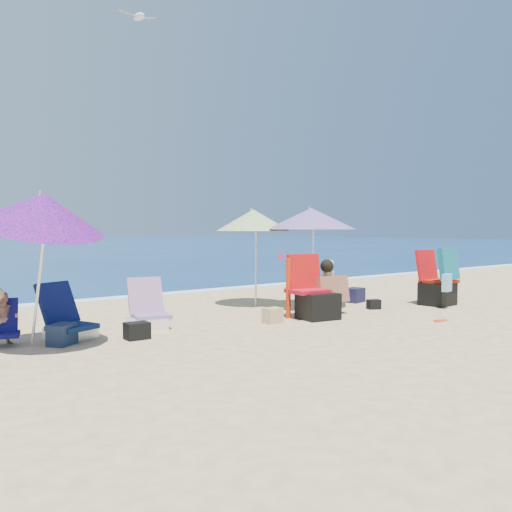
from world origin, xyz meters
TOP-DOWN VIEW (x-y plane):
  - ground at (0.00, 0.00)m, footprint 120.00×120.00m
  - foam at (0.00, 5.10)m, footprint 120.00×0.50m
  - umbrella_turquoise at (1.42, 1.46)m, footprint 2.10×2.10m
  - umbrella_striped at (0.78, 2.45)m, footprint 1.70×1.70m
  - umbrella_blue at (-3.86, 0.87)m, footprint 1.89×1.94m
  - furled_umbrella at (0.30, 0.89)m, footprint 0.17×0.27m
  - chair_navy at (-3.37, 1.43)m, footprint 0.81×0.94m
  - chair_rainbow at (-2.09, 1.48)m, footprint 0.77×0.83m
  - camp_chair_left at (0.63, 0.53)m, footprint 0.78×0.83m
  - camp_chair_right at (3.76, 0.17)m, footprint 0.88×0.90m
  - person_center at (1.19, 0.74)m, footprint 0.69×0.58m
  - person_left at (-4.18, 1.58)m, footprint 0.54×0.62m
  - bag_navy_a at (-3.57, 1.08)m, footprint 0.45×0.43m
  - bag_black_a at (-2.60, 0.81)m, footprint 0.34×0.26m
  - bag_tan at (-0.24, 0.63)m, footprint 0.30×0.21m
  - bag_navy_b at (2.78, 1.54)m, footprint 0.46×0.38m
  - bag_black_b at (2.31, 0.63)m, footprint 0.29×0.24m
  - orange_item at (2.09, -0.99)m, footprint 0.24×0.11m
  - seagull at (-1.62, 2.60)m, footprint 0.68×0.32m

SIDE VIEW (x-z plane):
  - ground at x=0.00m, z-range 0.00..0.00m
  - orange_item at x=2.09m, z-range 0.00..0.03m
  - foam at x=0.00m, z-range 0.00..0.04m
  - bag_black_b at x=2.31m, z-range 0.00..0.19m
  - bag_black_a at x=-2.60m, z-range 0.00..0.24m
  - bag_tan at x=-0.24m, z-range 0.00..0.25m
  - bag_navy_a at x=-3.57m, z-range 0.00..0.29m
  - bag_navy_b at x=2.78m, z-range 0.00..0.30m
  - chair_rainbow at x=-2.09m, z-range -0.18..0.60m
  - chair_navy at x=-3.37m, z-range -0.19..0.61m
  - camp_chair_left at x=0.63m, z-range -0.22..0.89m
  - person_left at x=-4.18m, z-range -0.04..0.76m
  - camp_chair_right at x=3.76m, z-range -0.16..1.02m
  - person_center at x=1.19m, z-range -0.02..0.99m
  - furled_umbrella at x=0.30m, z-range 0.06..1.22m
  - umbrella_striped at x=0.78m, z-range 0.74..2.71m
  - umbrella_turquoise at x=1.42m, z-range 0.76..2.74m
  - umbrella_blue at x=-3.86m, z-range 0.70..2.88m
  - seagull at x=-1.62m, z-range 5.16..5.28m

